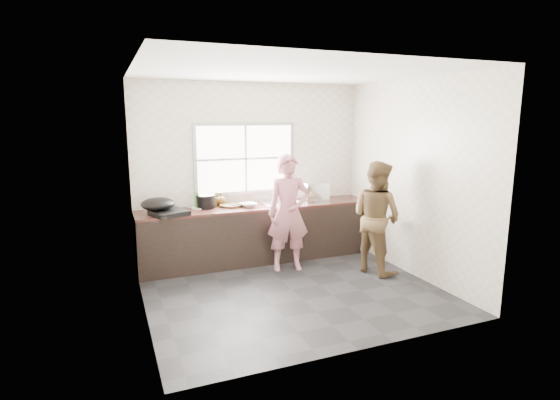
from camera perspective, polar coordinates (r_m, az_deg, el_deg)
name	(u,v)px	position (r m, az deg, el deg)	size (l,w,h in m)	color
floor	(292,290)	(5.72, 1.54, -11.66)	(3.60, 3.20, 0.01)	#242427
ceiling	(293,71)	(5.31, 1.69, 16.48)	(3.60, 3.20, 0.01)	silver
wall_back	(251,171)	(6.84, -3.78, 3.79)	(3.60, 0.01, 2.70)	beige
wall_left	(138,195)	(4.92, -18.03, 0.59)	(0.01, 3.20, 2.70)	beige
wall_right	(412,178)	(6.29, 16.89, 2.75)	(0.01, 3.20, 2.70)	beige
wall_front	(364,211)	(3.96, 10.94, -1.46)	(3.60, 0.01, 2.70)	beige
cabinet	(258,234)	(6.72, -2.84, -4.48)	(3.60, 0.62, 0.82)	black
countertop	(258,207)	(6.62, -2.87, -0.89)	(3.60, 0.64, 0.04)	#381C17
sink	(280,203)	(6.74, -0.06, -0.46)	(0.55, 0.45, 0.02)	silver
faucet	(275,192)	(6.90, -0.68, 1.02)	(0.02, 0.02, 0.30)	silver
window_frame	(245,159)	(6.77, -4.57, 5.42)	(1.60, 0.05, 1.10)	#9EA0A5
window_glazing	(246,159)	(6.75, -4.50, 5.40)	(1.50, 0.01, 1.00)	white
woman	(288,217)	(6.23, 1.11, -2.19)	(0.57, 0.37, 1.56)	#BA707B
person_side	(376,217)	(6.30, 12.45, -2.18)	(0.77, 0.60, 1.59)	brown
cutting_board	(231,205)	(6.58, -6.40, -0.70)	(0.35, 0.35, 0.04)	#322513
cleaver	(237,204)	(6.55, -5.63, -0.50)	(0.21, 0.10, 0.01)	silver
bowl_mince	(249,205)	(6.52, -4.13, -0.65)	(0.24, 0.24, 0.06)	silver
bowl_crabs	(292,204)	(6.59, 1.62, -0.52)	(0.17, 0.17, 0.06)	white
bowl_held	(294,203)	(6.60, 1.80, -0.44)	(0.22, 0.22, 0.07)	white
black_pot	(206,202)	(6.50, -9.70, -0.20)	(0.27, 0.27, 0.20)	black
plate_food	(199,208)	(6.51, -10.50, -1.00)	(0.23, 0.23, 0.02)	silver
bottle_green	(198,199)	(6.51, -10.70, 0.10)	(0.10, 0.10, 0.26)	#327827
bottle_brown_tall	(214,201)	(6.59, -8.66, -0.07)	(0.08, 0.08, 0.18)	#4E3813
bottle_brown_short	(221,199)	(6.67, -7.77, 0.09)	(0.14, 0.14, 0.18)	#503714
glass_jar	(206,205)	(6.52, -9.65, -0.62)	(0.07, 0.07, 0.09)	white
burner	(169,213)	(6.14, -14.29, -1.63)	(0.44, 0.44, 0.07)	black
wok	(158,204)	(6.20, -15.66, -0.51)	(0.46, 0.46, 0.17)	black
dish_rack	(314,192)	(6.94, 4.49, 1.06)	(0.40, 0.28, 0.30)	white
pot_lid_left	(160,210)	(6.47, -15.45, -1.30)	(0.28, 0.28, 0.01)	silver
pot_lid_right	(196,207)	(6.61, -10.96, -0.87)	(0.26, 0.26, 0.01)	silver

